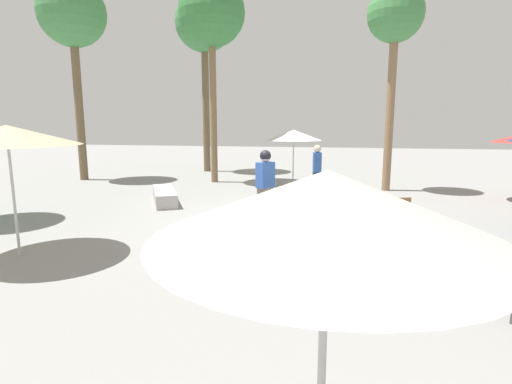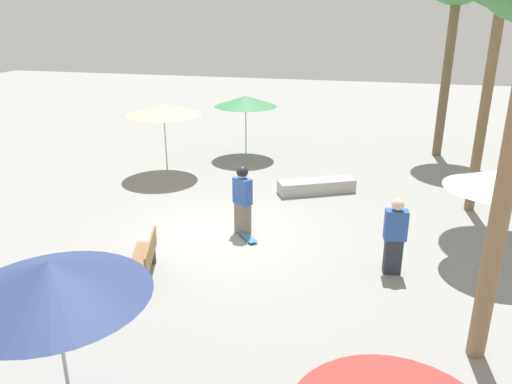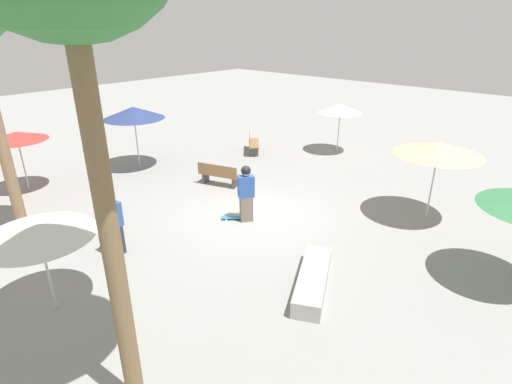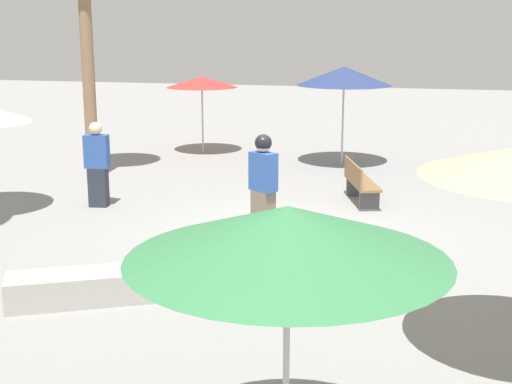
{
  "view_description": "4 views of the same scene",
  "coord_description": "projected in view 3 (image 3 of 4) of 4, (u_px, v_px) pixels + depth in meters",
  "views": [
    {
      "loc": [
        1.49,
        -9.64,
        2.49
      ],
      "look_at": [
        -0.36,
        0.16,
        0.72
      ],
      "focal_mm": 28.0,
      "sensor_mm": 36.0,
      "label": 1
    },
    {
      "loc": [
        11.01,
        3.59,
        5.35
      ],
      "look_at": [
        0.35,
        0.91,
        1.33
      ],
      "focal_mm": 35.0,
      "sensor_mm": 36.0,
      "label": 2
    },
    {
      "loc": [
        -7.7,
        8.35,
        5.62
      ],
      "look_at": [
        -0.35,
        0.19,
        0.92
      ],
      "focal_mm": 28.0,
      "sensor_mm": 36.0,
      "label": 3
    },
    {
      "loc": [
        -11.73,
        -2.27,
        3.58
      ],
      "look_at": [
        -0.31,
        0.52,
        0.8
      ],
      "focal_mm": 50.0,
      "sensor_mm": 36.0,
      "label": 4
    }
  ],
  "objects": [
    {
      "name": "skateboard",
      "position": [
        235.0,
        217.0,
        12.3
      ],
      "size": [
        0.73,
        0.69,
        0.07
      ],
      "rotation": [
        0.0,
        0.0,
        0.74
      ],
      "color": "teal",
      "rests_on": "ground_plane"
    },
    {
      "name": "ground_plane",
      "position": [
        252.0,
        214.0,
        12.65
      ],
      "size": [
        60.0,
        60.0,
        0.0
      ],
      "primitive_type": "plane",
      "color": "gray"
    },
    {
      "name": "shade_umbrella_tan",
      "position": [
        439.0,
        149.0,
        11.51
      ],
      "size": [
        2.5,
        2.5,
        2.43
      ],
      "color": "#B7B7BC",
      "rests_on": "ground_plane"
    },
    {
      "name": "bench_far",
      "position": [
        219.0,
        175.0,
        14.69
      ],
      "size": [
        1.66,
        0.91,
        0.85
      ],
      "rotation": [
        0.0,
        0.0,
        3.46
      ],
      "color": "#47474C",
      "rests_on": "ground_plane"
    },
    {
      "name": "bench_near",
      "position": [
        253.0,
        143.0,
        18.48
      ],
      "size": [
        1.41,
        1.47,
        0.85
      ],
      "rotation": [
        0.0,
        0.0,
        2.32
      ],
      "color": "#47474C",
      "rests_on": "ground_plane"
    },
    {
      "name": "shade_umbrella_white",
      "position": [
        37.0,
        227.0,
        7.7
      ],
      "size": [
        2.19,
        2.19,
        2.17
      ],
      "color": "#B7B7BC",
      "rests_on": "ground_plane"
    },
    {
      "name": "shade_umbrella_red",
      "position": [
        16.0,
        136.0,
        13.68
      ],
      "size": [
        1.99,
        1.99,
        2.15
      ],
      "color": "#B7B7BC",
      "rests_on": "ground_plane"
    },
    {
      "name": "shade_umbrella_cream",
      "position": [
        340.0,
        108.0,
        17.88
      ],
      "size": [
        1.96,
        1.96,
        2.23
      ],
      "color": "#B7B7BC",
      "rests_on": "ground_plane"
    },
    {
      "name": "concrete_ledge",
      "position": [
        313.0,
        280.0,
        9.09
      ],
      "size": [
        1.63,
        2.4,
        0.4
      ],
      "rotation": [
        0.0,
        0.0,
        2.04
      ],
      "color": "#A8A39E",
      "rests_on": "ground_plane"
    },
    {
      "name": "bystander_watching",
      "position": [
        113.0,
        225.0,
        10.14
      ],
      "size": [
        0.32,
        0.5,
        1.71
      ],
      "rotation": [
        0.0,
        0.0,
        4.85
      ],
      "color": "#282D38",
      "rests_on": "ground_plane"
    },
    {
      "name": "skater_main",
      "position": [
        246.0,
        192.0,
        11.88
      ],
      "size": [
        0.48,
        0.54,
        1.77
      ],
      "rotation": [
        0.0,
        0.0,
        0.99
      ],
      "color": "#726656",
      "rests_on": "ground_plane"
    },
    {
      "name": "shade_umbrella_navy",
      "position": [
        133.0,
        113.0,
        15.81
      ],
      "size": [
        2.42,
        2.42,
        2.53
      ],
      "color": "#B7B7BC",
      "rests_on": "ground_plane"
    }
  ]
}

